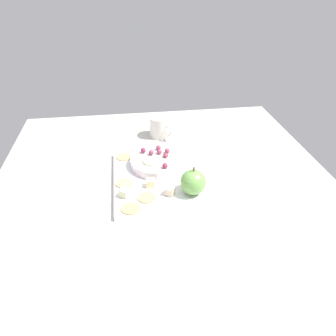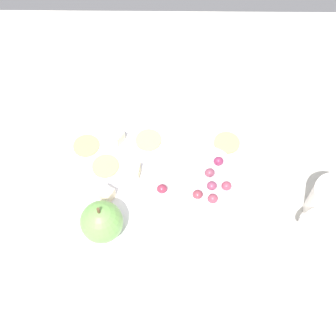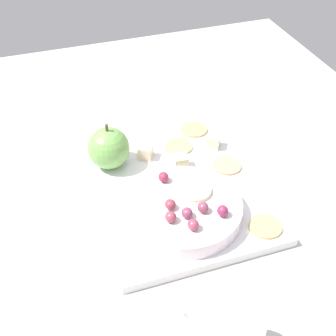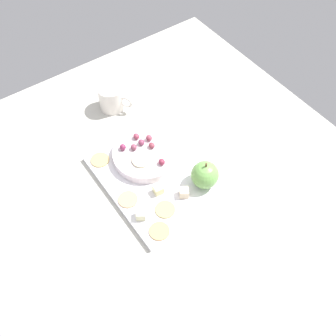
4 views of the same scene
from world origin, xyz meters
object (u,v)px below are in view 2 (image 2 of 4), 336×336
(cracker_1, at_px, (149,140))
(grape_2, at_px, (213,199))
(grape_4, at_px, (226,186))
(cracker_2, at_px, (106,166))
(cracker_0, at_px, (86,146))
(platter, at_px, (159,190))
(cup, at_px, (330,203))
(cheese_cube_2, at_px, (117,137))
(grape_6, at_px, (218,161))
(grape_1, at_px, (162,190))
(cheese_cube_1, at_px, (133,171))
(cheese_cube_0, at_px, (106,195))
(serving_dish, at_px, (195,189))
(apple_whole, at_px, (102,222))
(apple_slice_0, at_px, (185,172))
(cracker_3, at_px, (227,143))
(grape_3, at_px, (198,194))
(grape_5, at_px, (210,173))
(grape_0, at_px, (212,186))

(cracker_1, xyz_separation_m, grape_2, (-0.11, 0.14, 0.03))
(grape_4, bearing_deg, cracker_2, -14.77)
(cracker_0, xyz_separation_m, cracker_2, (-0.04, 0.05, 0.00))
(cracker_0, bearing_deg, platter, 147.56)
(grape_4, height_order, cup, cup)
(cheese_cube_2, relative_size, grape_6, 1.27)
(platter, distance_m, grape_1, 0.05)
(cheese_cube_1, bearing_deg, cheese_cube_0, 47.22)
(serving_dish, distance_m, cheese_cube_2, 0.19)
(apple_whole, bearing_deg, grape_2, -166.04)
(serving_dish, xyz_separation_m, apple_whole, (0.16, 0.08, 0.02))
(cheese_cube_1, distance_m, grape_1, 0.08)
(grape_6, height_order, apple_slice_0, grape_6)
(cheese_cube_2, xyz_separation_m, apple_slice_0, (-0.13, 0.09, 0.02))
(serving_dish, bearing_deg, cracker_2, -17.73)
(cracker_3, relative_size, grape_3, 2.75)
(platter, height_order, grape_4, grape_4)
(cracker_3, bearing_deg, grape_3, 64.75)
(cup, bearing_deg, grape_2, -0.33)
(grape_1, bearing_deg, cracker_0, -37.23)
(serving_dish, height_order, cheese_cube_0, serving_dish)
(grape_2, xyz_separation_m, cup, (-0.20, 0.00, -0.01))
(serving_dish, relative_size, cracker_1, 3.59)
(cracker_2, relative_size, grape_4, 2.75)
(cheese_cube_1, height_order, grape_3, grape_3)
(cheese_cube_1, relative_size, cracker_3, 0.46)
(grape_2, relative_size, grape_6, 1.00)
(cheese_cube_1, height_order, cheese_cube_2, same)
(cheese_cube_0, xyz_separation_m, cup, (-0.39, 0.02, 0.01))
(grape_3, height_order, cup, cup)
(cup, bearing_deg, grape_1, -3.46)
(apple_slice_0, bearing_deg, grape_5, 174.46)
(cracker_3, bearing_deg, grape_6, 70.52)
(platter, xyz_separation_m, cracker_3, (-0.13, -0.10, 0.01))
(apple_whole, relative_size, cheese_cube_1, 3.10)
(cracker_2, xyz_separation_m, grape_0, (-0.19, 0.06, 0.03))
(cheese_cube_2, distance_m, grape_4, 0.23)
(cheese_cube_2, bearing_deg, cheese_cube_0, 85.48)
(cracker_1, relative_size, cracker_3, 1.00)
(cracker_1, xyz_separation_m, grape_3, (-0.09, 0.13, 0.03))
(cheese_cube_2, xyz_separation_m, cracker_3, (-0.21, 0.00, -0.01))
(cheese_cube_1, distance_m, cracker_0, 0.11)
(cracker_1, xyz_separation_m, grape_5, (-0.11, 0.09, 0.03))
(grape_3, bearing_deg, cracker_0, -29.87)
(platter, xyz_separation_m, cheese_cube_2, (0.08, -0.10, 0.02))
(apple_whole, xyz_separation_m, grape_5, (-0.18, -0.10, -0.00))
(grape_2, bearing_deg, cracker_2, -23.12)
(cracker_2, height_order, grape_6, grape_6)
(grape_5, bearing_deg, cheese_cube_0, 10.43)
(apple_whole, distance_m, grape_5, 0.21)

